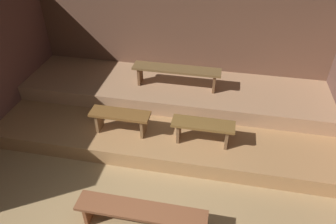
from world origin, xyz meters
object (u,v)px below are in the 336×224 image
(bench_lower_left, at_px, (120,118))
(bench_lower_right, at_px, (203,128))
(bench_floor_center, at_px, (141,213))
(bench_middle_center, at_px, (177,72))

(bench_lower_left, xyz_separation_m, bench_lower_right, (1.47, 0.00, 0.00))
(bench_floor_center, height_order, bench_middle_center, bench_middle_center)
(bench_lower_left, bearing_deg, bench_middle_center, 57.78)
(bench_floor_center, xyz_separation_m, bench_lower_right, (0.65, 1.66, 0.28))
(bench_middle_center, bearing_deg, bench_floor_center, -89.52)
(bench_middle_center, bearing_deg, bench_lower_left, -122.22)
(bench_lower_right, bearing_deg, bench_lower_left, 180.00)
(bench_lower_right, bearing_deg, bench_floor_center, -111.49)
(bench_floor_center, bearing_deg, bench_lower_right, 68.51)
(bench_floor_center, relative_size, bench_lower_right, 1.70)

